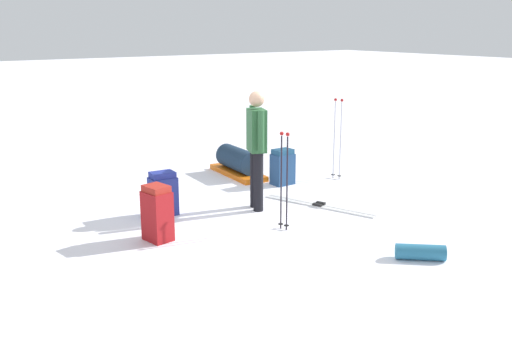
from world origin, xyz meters
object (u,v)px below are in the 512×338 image
(backpack_large_dark, at_px, (163,194))
(ski_poles_planted_near, at_px, (284,176))
(backpack_bright, at_px, (283,167))
(ski_pair_near, at_px, (319,205))
(sleeping_mat_rolled, at_px, (420,252))
(ski_poles_planted_far, at_px, (338,135))
(backpack_small_spare, at_px, (157,214))
(skier_standing, at_px, (257,144))
(gear_sled, at_px, (238,163))

(backpack_large_dark, distance_m, ski_poles_planted_near, 1.80)
(backpack_large_dark, bearing_deg, backpack_bright, -82.25)
(ski_pair_near, distance_m, backpack_large_dark, 2.27)
(ski_poles_planted_near, bearing_deg, sleeping_mat_rolled, -158.76)
(ski_poles_planted_far, bearing_deg, backpack_small_spare, 103.45)
(skier_standing, distance_m, ski_poles_planted_near, 0.97)
(ski_poles_planted_near, relative_size, gear_sled, 0.94)
(backpack_large_dark, height_order, backpack_small_spare, backpack_small_spare)
(backpack_bright, xyz_separation_m, ski_poles_planted_far, (-0.25, -0.98, 0.48))
(ski_poles_planted_near, bearing_deg, ski_poles_planted_far, -57.05)
(ski_poles_planted_near, bearing_deg, skier_standing, -13.03)
(gear_sled, bearing_deg, backpack_small_spare, 129.29)
(skier_standing, height_order, ski_poles_planted_far, skier_standing)
(ski_poles_planted_far, relative_size, sleeping_mat_rolled, 2.53)
(ski_poles_planted_near, height_order, ski_poles_planted_far, ski_poles_planted_far)
(gear_sled, distance_m, sleeping_mat_rolled, 4.37)
(backpack_large_dark, bearing_deg, ski_poles_planted_near, -144.41)
(skier_standing, bearing_deg, gear_sled, -25.32)
(backpack_bright, bearing_deg, ski_pair_near, 166.87)
(backpack_large_dark, distance_m, sleeping_mat_rolled, 3.54)
(ski_pair_near, relative_size, ski_poles_planted_far, 1.24)
(backpack_bright, xyz_separation_m, sleeping_mat_rolled, (-3.43, 0.67, -0.20))
(ski_poles_planted_near, xyz_separation_m, sleeping_mat_rolled, (-1.68, -0.65, -0.63))
(ski_pair_near, bearing_deg, ski_poles_planted_far, -51.45)
(skier_standing, bearing_deg, backpack_bright, -53.20)
(ski_pair_near, distance_m, backpack_bright, 1.33)
(backpack_large_dark, relative_size, backpack_small_spare, 0.89)
(sleeping_mat_rolled, bearing_deg, ski_pair_near, -9.74)
(backpack_bright, distance_m, ski_poles_planted_far, 1.12)
(ski_pair_near, bearing_deg, ski_poles_planted_near, 114.84)
(backpack_bright, xyz_separation_m, ski_poles_planted_near, (-1.74, 1.32, 0.42))
(backpack_small_spare, bearing_deg, backpack_large_dark, -30.20)
(backpack_large_dark, height_order, gear_sled, backpack_large_dark)
(ski_poles_planted_far, bearing_deg, sleeping_mat_rolled, 152.59)
(ski_poles_planted_far, distance_m, sleeping_mat_rolled, 3.64)
(backpack_small_spare, height_order, ski_poles_planted_far, ski_poles_planted_far)
(backpack_small_spare, relative_size, sleeping_mat_rolled, 1.27)
(backpack_large_dark, bearing_deg, backpack_small_spare, 149.80)
(sleeping_mat_rolled, bearing_deg, skier_standing, 9.70)
(backpack_small_spare, distance_m, ski_poles_planted_far, 3.94)
(backpack_bright, distance_m, backpack_small_spare, 3.06)
(gear_sled, bearing_deg, ski_poles_planted_far, -133.01)
(ski_pair_near, xyz_separation_m, backpack_small_spare, (0.11, 2.53, 0.33))
(ski_pair_near, xyz_separation_m, sleeping_mat_rolled, (-2.16, 0.37, 0.08))
(ski_pair_near, xyz_separation_m, backpack_bright, (1.27, -0.30, 0.28))
(ski_pair_near, xyz_separation_m, ski_poles_planted_far, (1.02, -1.28, 0.76))
(backpack_bright, relative_size, sleeping_mat_rolled, 1.08)
(gear_sled, bearing_deg, skier_standing, 154.68)
(ski_poles_planted_near, relative_size, ski_poles_planted_far, 0.92)
(ski_poles_planted_near, xyz_separation_m, gear_sled, (2.67, -1.04, -0.49))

